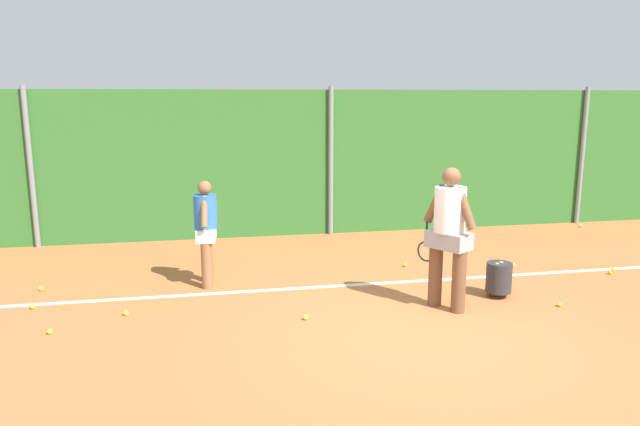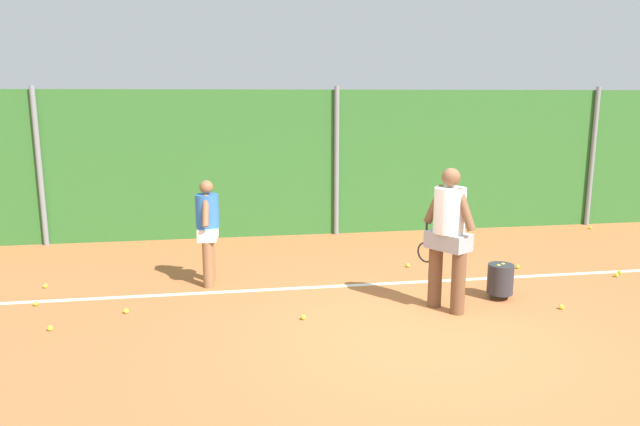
{
  "view_description": "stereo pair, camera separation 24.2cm",
  "coord_description": "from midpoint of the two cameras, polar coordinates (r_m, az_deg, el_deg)",
  "views": [
    {
      "loc": [
        -2.44,
        -6.21,
        2.81
      ],
      "look_at": [
        -0.94,
        1.61,
        1.21
      ],
      "focal_mm": 32.78,
      "sensor_mm": 36.0,
      "label": 1
    },
    {
      "loc": [
        -2.2,
        -6.25,
        2.81
      ],
      "look_at": [
        -0.94,
        1.61,
        1.21
      ],
      "focal_mm": 32.78,
      "sensor_mm": 36.0,
      "label": 2
    }
  ],
  "objects": [
    {
      "name": "ball_hopper",
      "position": [
        8.65,
        16.3,
        -6.03
      ],
      "size": [
        0.36,
        0.36,
        0.51
      ],
      "color": "#2D2D33",
      "rests_on": "ground_plane"
    },
    {
      "name": "tennis_ball_5",
      "position": [
        7.57,
        -2.34,
        -10.15
      ],
      "size": [
        0.07,
        0.07,
        0.07
      ],
      "primitive_type": "sphere",
      "color": "#CCDB33",
      "rests_on": "ground_plane"
    },
    {
      "name": "fence_post_left",
      "position": [
        12.1,
        -26.92,
        3.93
      ],
      "size": [
        0.1,
        0.1,
        3.01
      ],
      "primitive_type": "cylinder",
      "color": "gray",
      "rests_on": "ground_plane"
    },
    {
      "name": "tennis_ball_2",
      "position": [
        8.6,
        21.62,
        -8.3
      ],
      "size": [
        0.07,
        0.07,
        0.07
      ],
      "primitive_type": "sphere",
      "color": "#CCDB33",
      "rests_on": "ground_plane"
    },
    {
      "name": "hedge_fence_backdrop",
      "position": [
        12.03,
        0.31,
        4.95
      ],
      "size": [
        19.64,
        0.25,
        2.93
      ],
      "primitive_type": "cube",
      "color": "#33702D",
      "rests_on": "ground_plane"
    },
    {
      "name": "ground_plane",
      "position": [
        8.64,
        5.36,
        -7.65
      ],
      "size": [
        30.22,
        30.22,
        0.0
      ],
      "primitive_type": "plane",
      "color": "#B76638"
    },
    {
      "name": "tennis_ball_6",
      "position": [
        13.88,
        23.65,
        -1.15
      ],
      "size": [
        0.07,
        0.07,
        0.07
      ],
      "primitive_type": "sphere",
      "color": "#CCDB33",
      "rests_on": "ground_plane"
    },
    {
      "name": "tennis_ball_3",
      "position": [
        7.9,
        -25.69,
        -10.38
      ],
      "size": [
        0.07,
        0.07,
        0.07
      ],
      "primitive_type": "sphere",
      "color": "#CCDB33",
      "rests_on": "ground_plane"
    },
    {
      "name": "tennis_ball_0",
      "position": [
        8.87,
        -26.96,
        -8.16
      ],
      "size": [
        0.07,
        0.07,
        0.07
      ],
      "primitive_type": "sphere",
      "color": "#CCDB33",
      "rests_on": "ground_plane"
    },
    {
      "name": "court_baseline_paint",
      "position": [
        8.99,
        4.69,
        -6.87
      ],
      "size": [
        14.35,
        0.1,
        0.01
      ],
      "primitive_type": "cube",
      "color": "white",
      "rests_on": "ground_plane"
    },
    {
      "name": "player_midcourt",
      "position": [
        8.86,
        -11.84,
        -1.37
      ],
      "size": [
        0.34,
        0.67,
        1.59
      ],
      "rotation": [
        0.0,
        0.0,
        4.63
      ],
      "color": "#8C603D",
      "rests_on": "ground_plane"
    },
    {
      "name": "fence_post_right",
      "position": [
        14.11,
        23.76,
        5.08
      ],
      "size": [
        0.1,
        0.1,
        3.01
      ],
      "primitive_type": "cylinder",
      "color": "gray",
      "rests_on": "ground_plane"
    },
    {
      "name": "tennis_ball_4",
      "position": [
        9.6,
        -26.24,
        -6.65
      ],
      "size": [
        0.07,
        0.07,
        0.07
      ],
      "primitive_type": "sphere",
      "color": "#CCDB33",
      "rests_on": "ground_plane"
    },
    {
      "name": "player_foreground_near",
      "position": [
        7.82,
        11.6,
        -1.72
      ],
      "size": [
        0.59,
        0.72,
        1.91
      ],
      "rotation": [
        0.0,
        0.0,
        2.14
      ],
      "color": "brown",
      "rests_on": "ground_plane"
    },
    {
      "name": "fence_post_center",
      "position": [
        11.86,
        0.48,
        5.03
      ],
      "size": [
        0.1,
        0.1,
        3.01
      ],
      "primitive_type": "cylinder",
      "color": "gray",
      "rests_on": "ground_plane"
    },
    {
      "name": "tennis_ball_8",
      "position": [
        10.28,
        17.7,
        -4.86
      ],
      "size": [
        0.07,
        0.07,
        0.07
      ],
      "primitive_type": "sphere",
      "color": "#CCDB33",
      "rests_on": "ground_plane"
    },
    {
      "name": "tennis_ball_7",
      "position": [
        10.61,
        26.12,
        -5.0
      ],
      "size": [
        0.07,
        0.07,
        0.07
      ],
      "primitive_type": "sphere",
      "color": "#CCDB33",
      "rests_on": "ground_plane"
    },
    {
      "name": "tennis_ball_12",
      "position": [
        10.43,
        25.89,
        -5.24
      ],
      "size": [
        0.07,
        0.07,
        0.07
      ],
      "primitive_type": "sphere",
      "color": "#CCDB33",
      "rests_on": "ground_plane"
    },
    {
      "name": "tennis_ball_9",
      "position": [
        9.9,
        7.63,
        -5.03
      ],
      "size": [
        0.07,
        0.07,
        0.07
      ],
      "primitive_type": "sphere",
      "color": "#CCDB33",
      "rests_on": "ground_plane"
    },
    {
      "name": "tennis_ball_10",
      "position": [
        8.15,
        -19.24,
        -9.21
      ],
      "size": [
        0.07,
        0.07,
        0.07
      ],
      "primitive_type": "sphere",
      "color": "#CCDB33",
      "rests_on": "ground_plane"
    }
  ]
}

